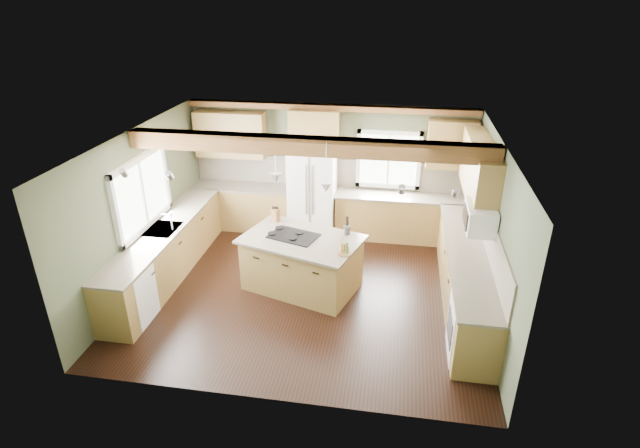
# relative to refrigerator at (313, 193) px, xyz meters

# --- Properties ---
(floor) EXTENTS (5.60, 5.60, 0.00)m
(floor) POSITION_rel_refrigerator_xyz_m (0.30, -2.12, -0.90)
(floor) COLOR black
(floor) RESTS_ON ground
(ceiling) EXTENTS (5.60, 5.60, 0.00)m
(ceiling) POSITION_rel_refrigerator_xyz_m (0.30, -2.12, 1.70)
(ceiling) COLOR silver
(ceiling) RESTS_ON wall_back
(wall_back) EXTENTS (5.60, 0.00, 5.60)m
(wall_back) POSITION_rel_refrigerator_xyz_m (0.30, 0.38, 0.40)
(wall_back) COLOR #49533B
(wall_back) RESTS_ON ground
(wall_left) EXTENTS (0.00, 5.00, 5.00)m
(wall_left) POSITION_rel_refrigerator_xyz_m (-2.50, -2.12, 0.40)
(wall_left) COLOR #49533B
(wall_left) RESTS_ON ground
(wall_right) EXTENTS (0.00, 5.00, 5.00)m
(wall_right) POSITION_rel_refrigerator_xyz_m (3.10, -2.12, 0.40)
(wall_right) COLOR #49533B
(wall_right) RESTS_ON ground
(ceiling_beam) EXTENTS (5.55, 0.26, 0.26)m
(ceiling_beam) POSITION_rel_refrigerator_xyz_m (0.30, -2.04, 1.57)
(ceiling_beam) COLOR #513217
(ceiling_beam) RESTS_ON ceiling
(soffit_trim) EXTENTS (5.55, 0.20, 0.10)m
(soffit_trim) POSITION_rel_refrigerator_xyz_m (0.30, 0.28, 1.64)
(soffit_trim) COLOR #513217
(soffit_trim) RESTS_ON ceiling
(backsplash_back) EXTENTS (5.58, 0.03, 0.58)m
(backsplash_back) POSITION_rel_refrigerator_xyz_m (0.30, 0.36, 0.31)
(backsplash_back) COLOR brown
(backsplash_back) RESTS_ON wall_back
(backsplash_right) EXTENTS (0.03, 3.70, 0.58)m
(backsplash_right) POSITION_rel_refrigerator_xyz_m (3.08, -2.07, 0.31)
(backsplash_right) COLOR brown
(backsplash_right) RESTS_ON wall_right
(base_cab_back_left) EXTENTS (2.02, 0.60, 0.88)m
(base_cab_back_left) POSITION_rel_refrigerator_xyz_m (-1.49, 0.08, -0.46)
(base_cab_back_left) COLOR brown
(base_cab_back_left) RESTS_ON floor
(counter_back_left) EXTENTS (2.06, 0.64, 0.04)m
(counter_back_left) POSITION_rel_refrigerator_xyz_m (-1.49, 0.08, 0.00)
(counter_back_left) COLOR brown
(counter_back_left) RESTS_ON base_cab_back_left
(base_cab_back_right) EXTENTS (2.62, 0.60, 0.88)m
(base_cab_back_right) POSITION_rel_refrigerator_xyz_m (1.79, 0.08, -0.46)
(base_cab_back_right) COLOR brown
(base_cab_back_right) RESTS_ON floor
(counter_back_right) EXTENTS (2.66, 0.64, 0.04)m
(counter_back_right) POSITION_rel_refrigerator_xyz_m (1.79, 0.08, 0.00)
(counter_back_right) COLOR brown
(counter_back_right) RESTS_ON base_cab_back_right
(base_cab_left) EXTENTS (0.60, 3.70, 0.88)m
(base_cab_left) POSITION_rel_refrigerator_xyz_m (-2.20, -2.07, -0.46)
(base_cab_left) COLOR brown
(base_cab_left) RESTS_ON floor
(counter_left) EXTENTS (0.64, 3.74, 0.04)m
(counter_left) POSITION_rel_refrigerator_xyz_m (-2.20, -2.07, 0.00)
(counter_left) COLOR brown
(counter_left) RESTS_ON base_cab_left
(base_cab_right) EXTENTS (0.60, 3.70, 0.88)m
(base_cab_right) POSITION_rel_refrigerator_xyz_m (2.80, -2.07, -0.46)
(base_cab_right) COLOR brown
(base_cab_right) RESTS_ON floor
(counter_right) EXTENTS (0.64, 3.74, 0.04)m
(counter_right) POSITION_rel_refrigerator_xyz_m (2.80, -2.07, 0.00)
(counter_right) COLOR brown
(counter_right) RESTS_ON base_cab_right
(upper_cab_back_left) EXTENTS (1.40, 0.35, 0.90)m
(upper_cab_back_left) POSITION_rel_refrigerator_xyz_m (-1.69, 0.21, 1.05)
(upper_cab_back_left) COLOR brown
(upper_cab_back_left) RESTS_ON wall_back
(upper_cab_over_fridge) EXTENTS (0.96, 0.35, 0.70)m
(upper_cab_over_fridge) POSITION_rel_refrigerator_xyz_m (-0.00, 0.21, 1.25)
(upper_cab_over_fridge) COLOR brown
(upper_cab_over_fridge) RESTS_ON wall_back
(upper_cab_right) EXTENTS (0.35, 2.20, 0.90)m
(upper_cab_right) POSITION_rel_refrigerator_xyz_m (2.92, -1.22, 1.05)
(upper_cab_right) COLOR brown
(upper_cab_right) RESTS_ON wall_right
(upper_cab_back_corner) EXTENTS (0.90, 0.35, 0.90)m
(upper_cab_back_corner) POSITION_rel_refrigerator_xyz_m (2.60, 0.21, 1.05)
(upper_cab_back_corner) COLOR brown
(upper_cab_back_corner) RESTS_ON wall_back
(window_left) EXTENTS (0.04, 1.60, 1.05)m
(window_left) POSITION_rel_refrigerator_xyz_m (-2.48, -2.07, 0.65)
(window_left) COLOR white
(window_left) RESTS_ON wall_left
(window_back) EXTENTS (1.10, 0.04, 1.00)m
(window_back) POSITION_rel_refrigerator_xyz_m (1.45, 0.36, 0.65)
(window_back) COLOR white
(window_back) RESTS_ON wall_back
(sink) EXTENTS (0.50, 0.65, 0.03)m
(sink) POSITION_rel_refrigerator_xyz_m (-2.20, -2.07, 0.01)
(sink) COLOR #262628
(sink) RESTS_ON counter_left
(faucet) EXTENTS (0.02, 0.02, 0.28)m
(faucet) POSITION_rel_refrigerator_xyz_m (-2.02, -2.07, 0.15)
(faucet) COLOR #B2B2B7
(faucet) RESTS_ON sink
(dishwasher) EXTENTS (0.60, 0.60, 0.84)m
(dishwasher) POSITION_rel_refrigerator_xyz_m (-2.19, -3.37, -0.47)
(dishwasher) COLOR white
(dishwasher) RESTS_ON floor
(oven) EXTENTS (0.60, 0.72, 0.84)m
(oven) POSITION_rel_refrigerator_xyz_m (2.79, -3.37, -0.47)
(oven) COLOR white
(oven) RESTS_ON floor
(microwave) EXTENTS (0.40, 0.70, 0.38)m
(microwave) POSITION_rel_refrigerator_xyz_m (2.88, -2.17, 0.65)
(microwave) COLOR white
(microwave) RESTS_ON wall_right
(pendant_left) EXTENTS (0.18, 0.18, 0.16)m
(pendant_left) POSITION_rel_refrigerator_xyz_m (-0.24, -1.91, 0.98)
(pendant_left) COLOR #B2B2B7
(pendant_left) RESTS_ON ceiling
(pendant_right) EXTENTS (0.18, 0.18, 0.16)m
(pendant_right) POSITION_rel_refrigerator_xyz_m (0.60, -2.17, 0.98)
(pendant_right) COLOR #B2B2B7
(pendant_right) RESTS_ON ceiling
(refrigerator) EXTENTS (0.90, 0.74, 1.80)m
(refrigerator) POSITION_rel_refrigerator_xyz_m (0.00, 0.00, 0.00)
(refrigerator) COLOR white
(refrigerator) RESTS_ON floor
(island) EXTENTS (2.00, 1.55, 0.88)m
(island) POSITION_rel_refrigerator_xyz_m (0.18, -2.04, -0.46)
(island) COLOR brown
(island) RESTS_ON floor
(island_top) EXTENTS (2.14, 1.70, 0.04)m
(island_top) POSITION_rel_refrigerator_xyz_m (0.18, -2.04, 0.00)
(island_top) COLOR brown
(island_top) RESTS_ON island
(cooktop) EXTENTS (0.88, 0.71, 0.02)m
(cooktop) POSITION_rel_refrigerator_xyz_m (0.04, -1.99, 0.03)
(cooktop) COLOR black
(cooktop) RESTS_ON island_top
(knife_block) EXTENTS (0.17, 0.15, 0.22)m
(knife_block) POSITION_rel_refrigerator_xyz_m (-0.40, -1.45, 0.13)
(knife_block) COLOR brown
(knife_block) RESTS_ON island_top
(utensil_crock) EXTENTS (0.13, 0.13, 0.14)m
(utensil_crock) POSITION_rel_refrigerator_xyz_m (0.89, -1.77, 0.09)
(utensil_crock) COLOR #453B37
(utensil_crock) RESTS_ON island_top
(bottle_tray) EXTENTS (0.24, 0.24, 0.20)m
(bottle_tray) POSITION_rel_refrigerator_xyz_m (0.93, -2.45, 0.12)
(bottle_tray) COLOR brown
(bottle_tray) RESTS_ON island_top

